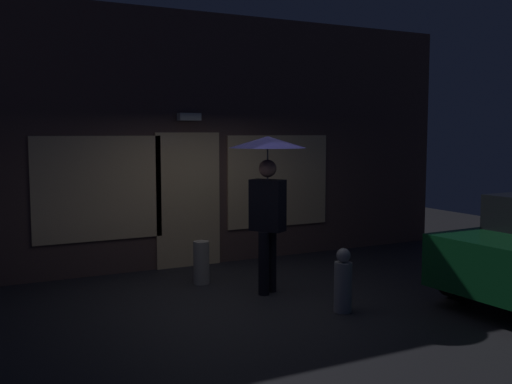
% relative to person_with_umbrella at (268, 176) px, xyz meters
% --- Properties ---
extents(ground_plane, '(18.00, 18.00, 0.00)m').
position_rel_person_with_umbrella_xyz_m(ground_plane, '(-0.35, -0.12, -1.62)').
color(ground_plane, '#26262B').
extents(building_facade, '(10.32, 0.48, 4.14)m').
position_rel_person_with_umbrella_xyz_m(building_facade, '(-0.35, 2.22, 0.43)').
color(building_facade, brown).
rests_on(building_facade, ground).
extents(person_with_umbrella, '(1.04, 1.04, 2.15)m').
position_rel_person_with_umbrella_xyz_m(person_with_umbrella, '(0.00, 0.00, 0.00)').
color(person_with_umbrella, black).
rests_on(person_with_umbrella, ground).
extents(sidewalk_bollard, '(0.23, 0.23, 0.63)m').
position_rel_person_with_umbrella_xyz_m(sidewalk_bollard, '(-0.61, 0.89, -1.31)').
color(sidewalk_bollard, '#B2A899').
rests_on(sidewalk_bollard, ground).
extents(fire_hydrant, '(0.22, 0.22, 0.80)m').
position_rel_person_with_umbrella_xyz_m(fire_hydrant, '(0.40, -1.19, -1.25)').
color(fire_hydrant, gray).
rests_on(fire_hydrant, ground).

